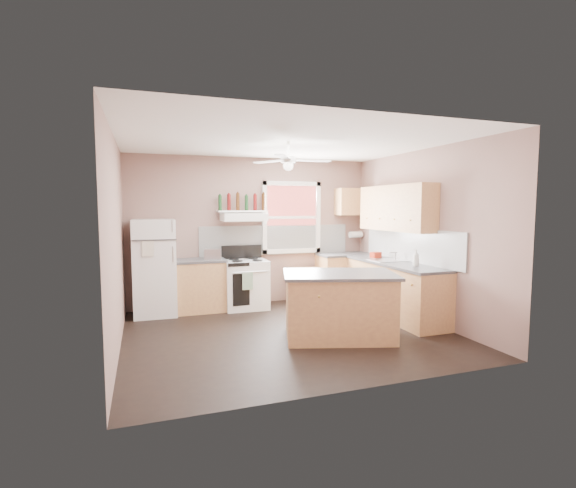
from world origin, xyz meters
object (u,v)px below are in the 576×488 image
object	(u,v)px
toaster	(213,254)
refrigerator	(155,268)
island	(339,307)
cart	(305,285)
stove	(246,284)

from	to	relation	value
toaster	refrigerator	bearing A→B (deg)	-167.45
refrigerator	island	size ratio (longest dim) A/B	1.11
refrigerator	cart	size ratio (longest dim) A/B	2.48
stove	cart	distance (m)	1.20
toaster	cart	world-z (taller)	toaster
refrigerator	cart	bearing A→B (deg)	3.75
toaster	island	world-z (taller)	toaster
island	cart	bearing A→B (deg)	97.94
stove	cart	bearing A→B (deg)	8.43
stove	island	bearing A→B (deg)	-65.65
refrigerator	stove	distance (m)	1.58
cart	island	world-z (taller)	island
refrigerator	cart	world-z (taller)	refrigerator
toaster	stove	bearing A→B (deg)	14.11
cart	toaster	bearing A→B (deg)	-159.36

